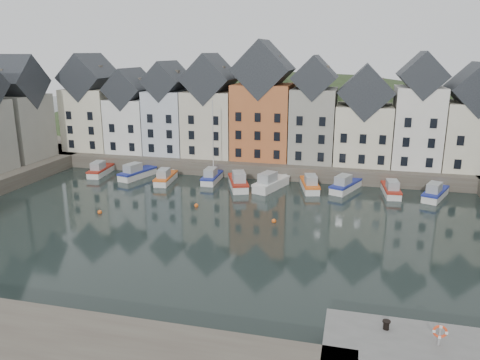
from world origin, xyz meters
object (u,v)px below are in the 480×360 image
(boat_a, at_px, (100,170))
(life_ring_post, at_px, (440,332))
(mooring_bollard, at_px, (386,324))
(boat_d, at_px, (212,177))

(boat_a, relative_size, life_ring_post, 4.92)
(boat_a, height_order, life_ring_post, life_ring_post)
(boat_a, bearing_deg, mooring_bollard, -47.97)
(boat_d, height_order, mooring_bollard, boat_d)
(boat_a, distance_m, mooring_bollard, 53.12)
(boat_a, xyz_separation_m, mooring_bollard, (39.63, -35.33, 1.60))
(mooring_bollard, distance_m, life_ring_post, 3.01)
(boat_a, xyz_separation_m, life_ring_post, (42.42, -36.30, 2.15))
(boat_d, bearing_deg, life_ring_post, -57.51)
(boat_a, distance_m, boat_d, 17.55)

